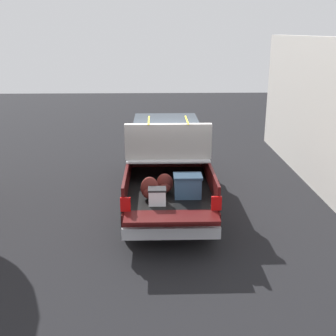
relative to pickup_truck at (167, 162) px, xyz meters
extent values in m
plane|color=black|center=(-0.36, 0.00, -0.96)|extent=(40.00, 40.00, 0.00)
cube|color=#470F0F|center=(-0.36, 0.00, -0.35)|extent=(5.50, 1.92, 0.49)
cube|color=black|center=(-1.56, 0.00, -0.09)|extent=(2.80, 1.80, 0.04)
cube|color=#470F0F|center=(-1.56, 0.93, 0.14)|extent=(2.80, 0.06, 0.50)
cube|color=#470F0F|center=(-1.56, -0.93, 0.14)|extent=(2.80, 0.06, 0.50)
cube|color=#470F0F|center=(-0.19, 0.00, 0.14)|extent=(0.06, 1.80, 0.50)
cube|color=#470F0F|center=(-3.23, 0.00, -0.09)|extent=(0.55, 1.80, 0.04)
cube|color=#B2B2B7|center=(-0.78, 0.00, 0.41)|extent=(1.25, 1.92, 0.04)
cube|color=#470F0F|center=(0.99, 0.00, 0.14)|extent=(2.30, 1.92, 0.50)
cube|color=#2D3842|center=(0.89, 0.00, 0.66)|extent=(1.94, 1.76, 0.54)
cube|color=#470F0F|center=(2.34, 0.00, 0.08)|extent=(0.40, 1.82, 0.38)
cube|color=#B2B2B7|center=(-3.08, 0.00, -0.48)|extent=(0.24, 1.92, 0.24)
cube|color=red|center=(-2.98, 0.88, 0.07)|extent=(0.06, 0.20, 0.28)
cube|color=red|center=(-2.98, -0.88, 0.07)|extent=(0.06, 0.20, 0.28)
cylinder|color=black|center=(1.39, 0.88, -0.58)|extent=(0.77, 0.30, 0.77)
cylinder|color=black|center=(1.39, -0.88, -0.58)|extent=(0.77, 0.30, 0.77)
cylinder|color=black|center=(-2.11, 0.88, -0.58)|extent=(0.77, 0.30, 0.77)
cylinder|color=black|center=(-2.11, -0.88, -0.58)|extent=(0.77, 0.30, 0.77)
cube|color=#335170|center=(-2.26, -0.37, 0.14)|extent=(0.40, 0.55, 0.43)
cube|color=#23394E|center=(-2.26, -0.37, 0.38)|extent=(0.44, 0.59, 0.05)
ellipsoid|color=maroon|center=(-2.03, 0.10, 0.15)|extent=(0.20, 0.36, 0.43)
ellipsoid|color=maroon|center=(-2.14, 0.10, 0.08)|extent=(0.09, 0.25, 0.19)
ellipsoid|color=maroon|center=(-2.38, 0.42, 0.17)|extent=(0.20, 0.37, 0.48)
ellipsoid|color=maroon|center=(-2.49, 0.42, 0.10)|extent=(0.09, 0.26, 0.21)
cube|color=white|center=(-2.66, 0.27, 0.08)|extent=(0.26, 0.34, 0.30)
cube|color=#262628|center=(-2.66, 0.27, 0.25)|extent=(0.28, 0.36, 0.04)
cube|color=#9E9993|center=(-0.78, 0.00, 0.64)|extent=(0.88, 1.98, 0.42)
cube|color=#9E9993|center=(-1.14, 0.00, 1.05)|extent=(0.16, 1.98, 0.40)
cube|color=#9E9993|center=(-0.73, 0.89, 0.96)|extent=(0.64, 0.20, 0.22)
cube|color=#9E9993|center=(-0.73, -0.89, 0.96)|extent=(0.64, 0.20, 0.22)
cube|color=yellow|center=(-0.78, 0.45, 1.26)|extent=(0.98, 0.03, 0.02)
cube|color=yellow|center=(-0.78, -0.44, 1.26)|extent=(0.98, 0.03, 0.02)
cube|color=silver|center=(0.91, -4.24, 1.07)|extent=(9.89, 0.36, 4.07)
camera|label=1|loc=(-10.53, 0.28, 3.26)|focal=45.30mm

